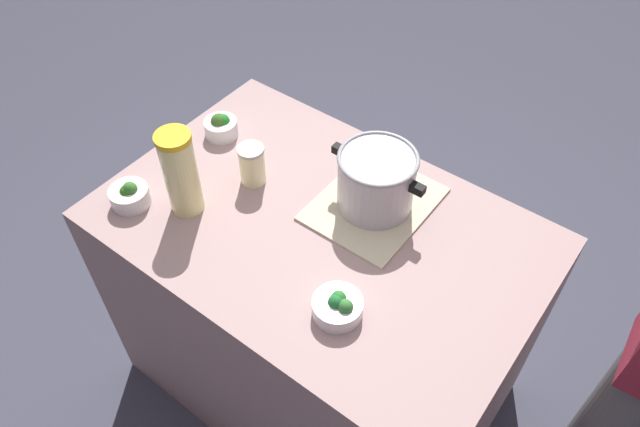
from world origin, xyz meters
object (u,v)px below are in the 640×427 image
broccoli_bowl_center (130,195)px  broccoli_bowl_back (338,306)px  cooking_pot (376,180)px  lemonade_pitcher (181,173)px  broccoli_bowl_front (221,126)px  mason_jar (252,165)px

broccoli_bowl_center → broccoli_bowl_back: size_ratio=0.90×
cooking_pot → lemonade_pitcher: lemonade_pitcher is taller
lemonade_pitcher → broccoli_bowl_front: lemonade_pitcher is taller
mason_jar → broccoli_bowl_front: bearing=156.6°
cooking_pot → broccoli_bowl_back: (0.13, -0.35, -0.07)m
mason_jar → broccoli_bowl_center: bearing=-127.7°
broccoli_bowl_front → broccoli_bowl_center: (0.00, -0.37, -0.00)m
mason_jar → broccoli_bowl_center: size_ratio=1.12×
cooking_pot → broccoli_bowl_front: cooking_pot is taller
lemonade_pitcher → mason_jar: 0.22m
broccoli_bowl_back → mason_jar: bearing=154.5°
cooking_pot → lemonade_pitcher: bearing=-142.0°
mason_jar → broccoli_bowl_back: size_ratio=1.01×
broccoli_bowl_front → broccoli_bowl_back: size_ratio=0.84×
broccoli_bowl_center → mason_jar: bearing=52.3°
lemonade_pitcher → broccoli_bowl_center: 0.19m
cooking_pot → broccoli_bowl_front: (-0.55, -0.04, -0.06)m
cooking_pot → mason_jar: size_ratio=2.31×
broccoli_bowl_center → lemonade_pitcher: bearing=32.1°
broccoli_bowl_center → broccoli_bowl_back: bearing=4.7°
lemonade_pitcher → broccoli_bowl_front: 0.33m
lemonade_pitcher → broccoli_bowl_back: (0.54, -0.03, -0.10)m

